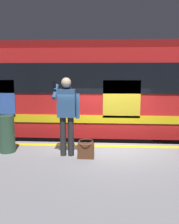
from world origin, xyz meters
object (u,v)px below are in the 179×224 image
(train_carriage, at_px, (66,88))
(trash_bin, at_px, (7,134))
(passenger, at_px, (67,110))
(handbag, at_px, (86,150))

(train_carriage, distance_m, trash_bin, 3.43)
(train_carriage, xyz_separation_m, trash_bin, (0.93, 3.18, -0.90))
(trash_bin, bearing_deg, passenger, 174.58)
(passenger, distance_m, trash_bin, 1.61)
(passenger, xyz_separation_m, handbag, (-0.45, 0.17, -0.87))
(train_carriage, bearing_deg, trash_bin, 73.76)
(train_carriage, height_order, handbag, train_carriage)
(train_carriage, height_order, passenger, train_carriage)
(passenger, relative_size, trash_bin, 2.02)
(passenger, bearing_deg, handbag, 159.04)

